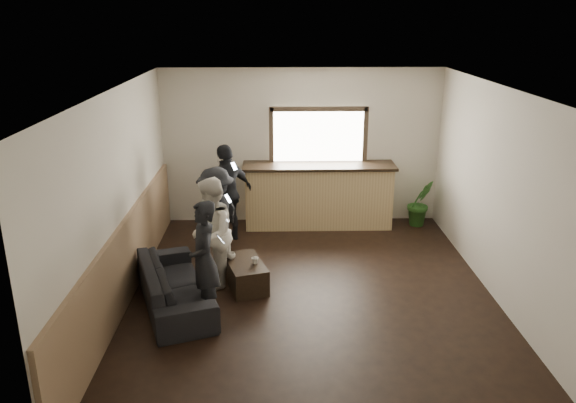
{
  "coord_description": "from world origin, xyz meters",
  "views": [
    {
      "loc": [
        -0.47,
        -6.91,
        3.7
      ],
      "look_at": [
        -0.3,
        0.4,
        1.23
      ],
      "focal_mm": 35.0,
      "sensor_mm": 36.0,
      "label": 1
    }
  ],
  "objects_px": {
    "coffee_table": "(245,274)",
    "person_c": "(217,216)",
    "bar_counter": "(318,192)",
    "person_a": "(204,260)",
    "cup_b": "(255,261)",
    "person_d": "(227,193)",
    "cup_a": "(231,256)",
    "person_b": "(211,234)",
    "potted_plant": "(420,203)",
    "sofa": "(174,285)"
  },
  "relations": [
    {
      "from": "person_a",
      "to": "person_b",
      "type": "bearing_deg",
      "value": 164.54
    },
    {
      "from": "coffee_table",
      "to": "person_c",
      "type": "height_order",
      "value": "person_c"
    },
    {
      "from": "bar_counter",
      "to": "coffee_table",
      "type": "distance_m",
      "value": 2.73
    },
    {
      "from": "person_a",
      "to": "person_d",
      "type": "bearing_deg",
      "value": 162.46
    },
    {
      "from": "person_d",
      "to": "cup_a",
      "type": "bearing_deg",
      "value": 55.84
    },
    {
      "from": "cup_b",
      "to": "person_d",
      "type": "bearing_deg",
      "value": 106.01
    },
    {
      "from": "bar_counter",
      "to": "cup_a",
      "type": "bearing_deg",
      "value": -121.46
    },
    {
      "from": "coffee_table",
      "to": "person_d",
      "type": "xyz_separation_m",
      "value": [
        -0.37,
        1.73,
        0.65
      ]
    },
    {
      "from": "bar_counter",
      "to": "person_d",
      "type": "distance_m",
      "value": 1.73
    },
    {
      "from": "potted_plant",
      "to": "person_c",
      "type": "distance_m",
      "value": 3.86
    },
    {
      "from": "cup_b",
      "to": "person_a",
      "type": "relative_size",
      "value": 0.06
    },
    {
      "from": "potted_plant",
      "to": "person_a",
      "type": "height_order",
      "value": "person_a"
    },
    {
      "from": "cup_b",
      "to": "person_a",
      "type": "bearing_deg",
      "value": -130.55
    },
    {
      "from": "bar_counter",
      "to": "person_c",
      "type": "bearing_deg",
      "value": -136.34
    },
    {
      "from": "potted_plant",
      "to": "person_b",
      "type": "distance_m",
      "value": 4.23
    },
    {
      "from": "cup_b",
      "to": "person_a",
      "type": "xyz_separation_m",
      "value": [
        -0.61,
        -0.71,
        0.34
      ]
    },
    {
      "from": "cup_b",
      "to": "person_d",
      "type": "xyz_separation_m",
      "value": [
        -0.51,
        1.79,
        0.41
      ]
    },
    {
      "from": "sofa",
      "to": "person_b",
      "type": "height_order",
      "value": "person_b"
    },
    {
      "from": "person_c",
      "to": "potted_plant",
      "type": "bearing_deg",
      "value": 141.69
    },
    {
      "from": "coffee_table",
      "to": "person_a",
      "type": "height_order",
      "value": "person_a"
    },
    {
      "from": "person_d",
      "to": "potted_plant",
      "type": "bearing_deg",
      "value": 150.15
    },
    {
      "from": "cup_a",
      "to": "person_d",
      "type": "height_order",
      "value": "person_d"
    },
    {
      "from": "coffee_table",
      "to": "person_b",
      "type": "xyz_separation_m",
      "value": [
        -0.46,
        0.03,
        0.6
      ]
    },
    {
      "from": "cup_b",
      "to": "person_c",
      "type": "height_order",
      "value": "person_c"
    },
    {
      "from": "person_a",
      "to": "bar_counter",
      "type": "bearing_deg",
      "value": 136.78
    },
    {
      "from": "coffee_table",
      "to": "person_a",
      "type": "relative_size",
      "value": 0.55
    },
    {
      "from": "bar_counter",
      "to": "person_a",
      "type": "height_order",
      "value": "bar_counter"
    },
    {
      "from": "cup_a",
      "to": "person_c",
      "type": "distance_m",
      "value": 0.83
    },
    {
      "from": "person_c",
      "to": "person_d",
      "type": "relative_size",
      "value": 0.92
    },
    {
      "from": "person_c",
      "to": "person_d",
      "type": "xyz_separation_m",
      "value": [
        0.09,
        0.92,
        0.07
      ]
    },
    {
      "from": "bar_counter",
      "to": "person_a",
      "type": "relative_size",
      "value": 1.76
    },
    {
      "from": "cup_a",
      "to": "person_c",
      "type": "height_order",
      "value": "person_c"
    },
    {
      "from": "person_d",
      "to": "person_c",
      "type": "bearing_deg",
      "value": 44.14
    },
    {
      "from": "person_d",
      "to": "person_a",
      "type": "bearing_deg",
      "value": 47.69
    },
    {
      "from": "person_b",
      "to": "potted_plant",
      "type": "bearing_deg",
      "value": 131.33
    },
    {
      "from": "cup_b",
      "to": "person_c",
      "type": "xyz_separation_m",
      "value": [
        -0.61,
        0.87,
        0.34
      ]
    },
    {
      "from": "coffee_table",
      "to": "cup_b",
      "type": "relative_size",
      "value": 8.81
    },
    {
      "from": "potted_plant",
      "to": "cup_b",
      "type": "bearing_deg",
      "value": -140.28
    },
    {
      "from": "bar_counter",
      "to": "coffee_table",
      "type": "relative_size",
      "value": 3.18
    },
    {
      "from": "coffee_table",
      "to": "person_c",
      "type": "distance_m",
      "value": 1.1
    },
    {
      "from": "potted_plant",
      "to": "person_c",
      "type": "xyz_separation_m",
      "value": [
        -3.52,
        -1.55,
        0.34
      ]
    },
    {
      "from": "sofa",
      "to": "person_b",
      "type": "xyz_separation_m",
      "value": [
        0.45,
        0.53,
        0.51
      ]
    },
    {
      "from": "person_c",
      "to": "person_d",
      "type": "height_order",
      "value": "person_d"
    },
    {
      "from": "coffee_table",
      "to": "person_b",
      "type": "height_order",
      "value": "person_b"
    },
    {
      "from": "cup_b",
      "to": "person_b",
      "type": "height_order",
      "value": "person_b"
    },
    {
      "from": "person_b",
      "to": "sofa",
      "type": "bearing_deg",
      "value": -32.3
    },
    {
      "from": "cup_b",
      "to": "bar_counter",
      "type": "bearing_deg",
      "value": 66.65
    },
    {
      "from": "sofa",
      "to": "cup_b",
      "type": "height_order",
      "value": "sofa"
    },
    {
      "from": "bar_counter",
      "to": "person_c",
      "type": "height_order",
      "value": "bar_counter"
    },
    {
      "from": "bar_counter",
      "to": "sofa",
      "type": "relative_size",
      "value": 1.38
    }
  ]
}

